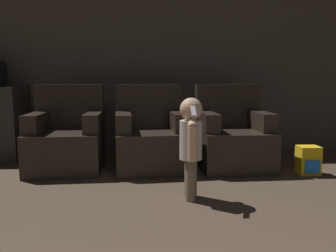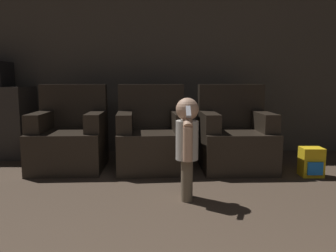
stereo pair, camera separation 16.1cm
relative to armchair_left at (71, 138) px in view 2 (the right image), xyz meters
The scene contains 6 objects.
wall_back 1.81m from the armchair_left, 36.91° to the left, with size 8.40×0.05×2.60m.
armchair_left is the anchor object (origin of this frame).
armchair_middle 0.92m from the armchair_left, ahead, with size 0.83×0.84×0.93m.
armchair_right 1.85m from the armchair_left, ahead, with size 0.79×0.80×0.93m.
person_toddler 1.62m from the armchair_left, 38.90° to the right, with size 0.18×0.33×0.84m.
toy_backpack 2.60m from the armchair_left, ahead, with size 0.22×0.20×0.30m.
Camera 2 is at (-0.12, -0.04, 0.97)m, focal length 35.00 mm.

